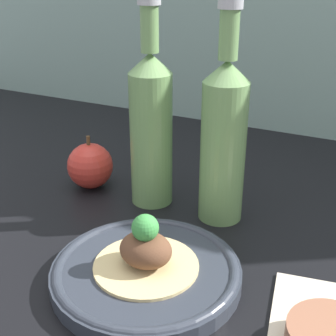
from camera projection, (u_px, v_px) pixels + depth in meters
ground_plane at (148, 265)px, 60.55cm from camera, size 180.00×110.00×4.00cm
plate at (146, 272)px, 54.10cm from camera, size 22.06×22.06×2.23cm
plated_food at (146, 251)px, 52.93cm from camera, size 12.19×12.19×6.83cm
cider_bottle_left at (151, 126)px, 67.54cm from camera, size 6.24×6.24×29.95cm
cider_bottle_right at (224, 138)px, 63.04cm from camera, size 6.24×6.24×29.95cm
apple at (90, 166)px, 75.32cm from camera, size 7.37×7.37×8.78cm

